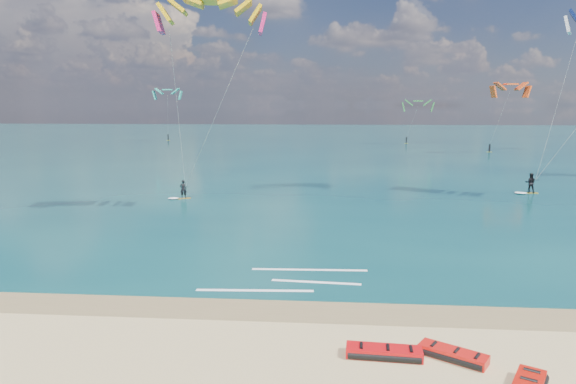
# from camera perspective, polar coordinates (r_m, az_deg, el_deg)

# --- Properties ---
(ground) EXTENTS (320.00, 320.00, 0.00)m
(ground) POSITION_cam_1_polar(r_m,az_deg,el_deg) (57.20, 1.66, 1.40)
(ground) COLOR tan
(ground) RESTS_ON ground
(wet_sand_strip) EXTENTS (320.00, 2.40, 0.01)m
(wet_sand_strip) POSITION_cam_1_polar(r_m,az_deg,el_deg) (21.37, -3.51, -12.86)
(wet_sand_strip) COLOR brown
(wet_sand_strip) RESTS_ON ground
(sea) EXTENTS (320.00, 200.00, 0.04)m
(sea) POSITION_cam_1_polar(r_m,az_deg,el_deg) (120.86, 3.21, 5.73)
(sea) COLOR #0B363F
(sea) RESTS_ON ground
(packed_kite_left) EXTENTS (2.73, 1.24, 0.38)m
(packed_kite_left) POSITION_cam_1_polar(r_m,az_deg,el_deg) (17.99, 10.60, -17.56)
(packed_kite_left) COLOR red
(packed_kite_left) RESTS_ON ground
(packed_kite_mid) EXTENTS (2.54, 2.10, 0.37)m
(packed_kite_mid) POSITION_cam_1_polar(r_m,az_deg,el_deg) (18.40, 17.82, -17.23)
(packed_kite_mid) COLOR red
(packed_kite_mid) RESTS_ON ground
(kitesurfer_main) EXTENTS (11.24, 9.10, 16.86)m
(kitesurfer_main) POSITION_cam_1_polar(r_m,az_deg,el_deg) (41.27, -10.22, 9.92)
(kitesurfer_main) COLOR gold
(kitesurfer_main) RESTS_ON sea
(kitesurfer_far) EXTENTS (11.02, 6.76, 17.89)m
(kitesurfer_far) POSITION_cam_1_polar(r_m,az_deg,el_deg) (51.58, 29.26, 9.78)
(kitesurfer_far) COLOR gold
(kitesurfer_far) RESTS_ON sea
(shoreline_foam) EXTENTS (7.82, 3.59, 0.01)m
(shoreline_foam) POSITION_cam_1_polar(r_m,az_deg,el_deg) (24.52, 0.61, -9.73)
(shoreline_foam) COLOR white
(shoreline_foam) RESTS_ON ground
(distant_kites) EXTENTS (72.06, 27.81, 11.62)m
(distant_kites) POSITION_cam_1_polar(r_m,az_deg,el_deg) (103.61, 6.14, 8.05)
(distant_kites) COLOR #ED4A15
(distant_kites) RESTS_ON ground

